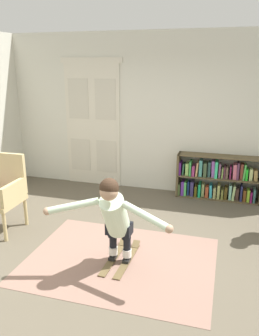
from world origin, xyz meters
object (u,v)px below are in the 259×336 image
Objects in this scene: bookshelf at (216,179)px; person_skier at (114,215)px; skis_pair at (121,258)px; wicker_chair at (0,191)px.

bookshelf is 2.83m from person_skier.
wicker_chair is at bearing 170.23° from skis_pair.
bookshelf is 2.64m from skis_pair.
person_skier is at bearing -91.67° from skis_pair.
skis_pair is at bearing 88.33° from person_skier.
bookshelf is at bearing 66.84° from skis_pair.
person_skier is (-0.01, -0.21, 0.68)m from skis_pair.
bookshelf reaches higher than skis_pair.
person_skier reaches higher than bookshelf.
wicker_chair is (-2.95, -2.08, 0.22)m from bookshelf.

